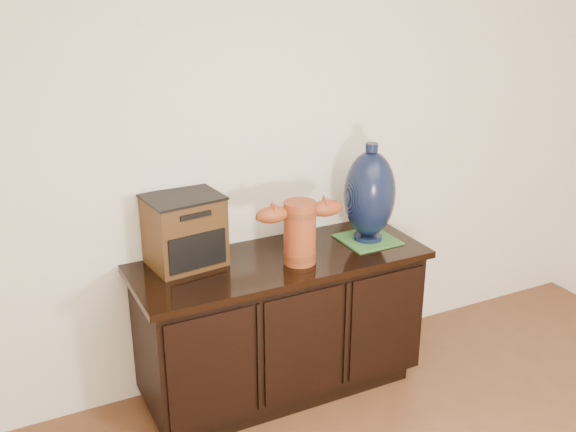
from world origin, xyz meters
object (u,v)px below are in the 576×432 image
terracotta_vessel (300,229)px  lamp_base (370,195)px  tv_radio (185,231)px  sideboard (281,324)px  spray_can (299,226)px

terracotta_vessel → lamp_base: size_ratio=0.86×
tv_radio → lamp_base: 0.95m
lamp_base → tv_radio: bearing=171.3°
terracotta_vessel → lamp_base: bearing=18.4°
sideboard → spray_can: size_ratio=7.76×
sideboard → lamp_base: 0.80m
terracotta_vessel → tv_radio: tv_radio is taller
terracotta_vessel → tv_radio: 0.54m
lamp_base → spray_can: (-0.33, 0.13, -0.16)m
sideboard → tv_radio: (-0.43, 0.14, 0.54)m
lamp_base → spray_can: bearing=158.3°
terracotta_vessel → sideboard: bearing=134.0°
sideboard → tv_radio: tv_radio is taller
sideboard → tv_radio: size_ratio=3.92×
tv_radio → lamp_base: bearing=-15.6°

